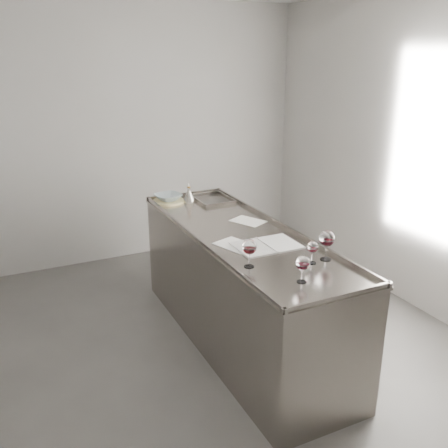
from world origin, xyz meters
name	(u,v)px	position (x,y,z in m)	size (l,w,h in m)	color
room_shell	(196,193)	(0.00, 0.00, 1.40)	(4.54, 5.04, 2.84)	#4B4946
counter	(241,289)	(0.50, 0.30, 0.47)	(0.77, 2.42, 0.97)	gray
wine_glass_left	(249,247)	(0.26, -0.27, 1.07)	(0.10, 0.10, 0.19)	white
wine_glass_middle	(303,264)	(0.43, -0.61, 1.06)	(0.09, 0.09, 0.17)	white
wine_glass_right	(327,239)	(0.77, -0.39, 1.09)	(0.11, 0.11, 0.21)	white
wine_glass_small	(312,248)	(0.66, -0.40, 1.05)	(0.08, 0.08, 0.15)	white
notebook	(267,246)	(0.54, -0.01, 0.95)	(0.46, 0.33, 0.02)	silver
loose_paper_top	(248,221)	(0.69, 0.54, 0.94)	(0.19, 0.27, 0.00)	silver
loose_paper_under	(236,245)	(0.35, 0.10, 0.94)	(0.21, 0.30, 0.00)	silver
trivet	(168,201)	(0.28, 1.35, 0.95)	(0.29, 0.29, 0.02)	beige
ceramic_bowl	(168,197)	(0.28, 1.35, 0.99)	(0.24, 0.24, 0.06)	#899BA0
wine_funnel	(189,196)	(0.46, 1.29, 1.00)	(0.12, 0.12, 0.18)	#9B948A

